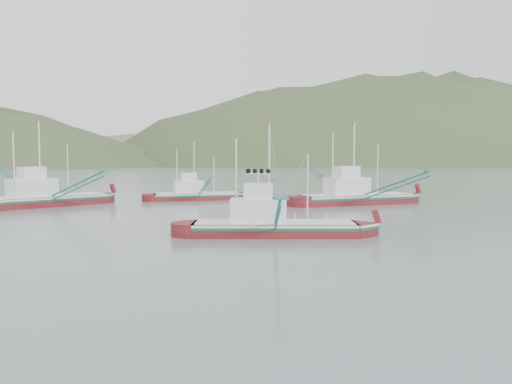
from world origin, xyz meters
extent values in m
plane|color=slate|center=(0.00, 0.00, 0.00)|extent=(1200.00, 1200.00, 0.00)
cube|color=#600E12|center=(0.84, 2.71, 0.17)|extent=(13.18, 5.85, 1.70)
cube|color=silver|center=(0.84, 2.71, 0.89)|extent=(12.94, 5.87, 0.19)
cube|color=#0D5E3F|center=(0.84, 2.71, 0.68)|extent=(12.95, 5.89, 0.19)
cube|color=silver|center=(0.84, 2.71, 1.06)|extent=(12.52, 5.56, 0.10)
cube|color=silver|center=(-0.41, 2.96, 1.96)|extent=(4.71, 3.51, 1.87)
cube|color=silver|center=(-0.41, 2.96, 3.49)|extent=(2.54, 2.27, 1.19)
cylinder|color=white|center=(0.43, 2.79, 4.85)|extent=(0.14, 0.14, 7.66)
cylinder|color=white|center=(-2.08, 3.29, 4.27)|extent=(0.12, 0.12, 6.51)
cylinder|color=white|center=(3.34, 2.20, 3.70)|extent=(0.10, 0.10, 5.36)
cube|color=#600E12|center=(17.50, 26.85, 0.21)|extent=(16.15, 6.69, 2.09)
cube|color=silver|center=(17.50, 26.85, 1.10)|extent=(15.85, 6.72, 0.23)
cube|color=#0D5E3F|center=(17.50, 26.85, 0.84)|extent=(15.85, 6.74, 0.23)
cube|color=silver|center=(17.50, 26.85, 1.31)|extent=(15.34, 6.35, 0.13)
cube|color=silver|center=(15.96, 26.59, 2.40)|extent=(5.70, 4.15, 2.30)
cube|color=silver|center=(15.96, 26.59, 4.28)|extent=(3.06, 2.71, 1.46)
cylinder|color=white|center=(16.99, 26.76, 5.96)|extent=(0.17, 0.17, 9.40)
cylinder|color=white|center=(13.90, 26.25, 5.25)|extent=(0.15, 0.15, 7.99)
cylinder|color=white|center=(20.60, 27.36, 4.55)|extent=(0.13, 0.13, 6.58)
cube|color=#600E12|center=(-2.67, 37.52, 0.17)|extent=(12.66, 4.31, 1.66)
cube|color=silver|center=(-2.67, 37.52, 0.87)|extent=(12.41, 4.36, 0.18)
cube|color=#0D5E3F|center=(-2.67, 37.52, 0.66)|extent=(12.41, 4.38, 0.18)
cube|color=silver|center=(-2.67, 37.52, 1.04)|extent=(12.02, 4.10, 0.10)
cube|color=silver|center=(-3.91, 37.42, 1.91)|extent=(4.34, 2.98, 1.82)
cube|color=silver|center=(-3.91, 37.42, 3.40)|extent=(2.30, 1.99, 1.16)
cylinder|color=white|center=(-3.08, 37.49, 4.72)|extent=(0.13, 0.13, 7.46)
cylinder|color=white|center=(-5.56, 37.28, 4.16)|extent=(0.12, 0.12, 6.34)
cylinder|color=white|center=(-0.19, 37.72, 3.60)|extent=(0.10, 0.10, 5.22)
cube|color=#600E12|center=(-22.21, 31.63, 0.21)|extent=(15.02, 12.70, 2.08)
cube|color=silver|center=(-22.21, 31.63, 1.09)|extent=(14.82, 12.58, 0.23)
cube|color=#0D5E3F|center=(-22.21, 31.63, 0.83)|extent=(14.83, 12.59, 0.23)
cube|color=silver|center=(-22.21, 31.63, 1.30)|extent=(14.26, 12.06, 0.13)
cube|color=silver|center=(-23.47, 30.69, 2.40)|extent=(6.17, 5.79, 2.29)
cube|color=silver|center=(-23.47, 30.69, 4.27)|extent=(3.54, 3.46, 1.46)
cylinder|color=white|center=(-22.63, 31.31, 5.94)|extent=(0.17, 0.17, 9.38)
cylinder|color=white|center=(-25.13, 29.44, 5.24)|extent=(0.15, 0.15, 7.97)
cylinder|color=white|center=(-19.71, 33.50, 4.53)|extent=(0.13, 0.13, 6.57)
ellipsoid|color=#3A4C27|center=(240.00, 430.00, 0.00)|extent=(684.00, 432.00, 306.00)
ellipsoid|color=slate|center=(30.00, 560.00, 0.00)|extent=(960.00, 400.00, 240.00)
camera|label=1|loc=(-7.80, -34.84, 5.97)|focal=35.00mm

